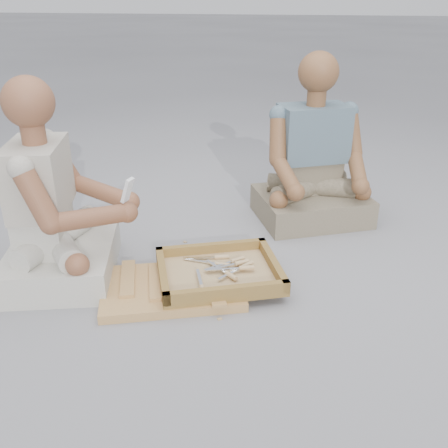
% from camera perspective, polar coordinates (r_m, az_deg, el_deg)
% --- Properties ---
extents(ground, '(60.00, 60.00, 0.00)m').
position_cam_1_polar(ground, '(2.21, 1.44, -9.63)').
color(ground, gray).
rests_on(ground, ground).
extents(carved_panel, '(0.74, 0.61, 0.04)m').
position_cam_1_polar(carved_panel, '(2.32, -5.96, -7.28)').
color(carved_panel, '#AB6B42').
rests_on(carved_panel, ground).
extents(tool_tray, '(0.68, 0.61, 0.07)m').
position_cam_1_polar(tool_tray, '(2.34, -0.59, -5.56)').
color(tool_tray, brown).
rests_on(tool_tray, carved_panel).
extents(chisel_0, '(0.14, 0.19, 0.02)m').
position_cam_1_polar(chisel_0, '(2.36, 2.27, -4.88)').
color(chisel_0, white).
rests_on(chisel_0, tool_tray).
extents(chisel_1, '(0.09, 0.21, 0.02)m').
position_cam_1_polar(chisel_1, '(2.18, -2.51, -7.33)').
color(chisel_1, white).
rests_on(chisel_1, tool_tray).
extents(chisel_2, '(0.17, 0.16, 0.02)m').
position_cam_1_polar(chisel_2, '(2.41, 1.11, -4.24)').
color(chisel_2, white).
rests_on(chisel_2, tool_tray).
extents(chisel_3, '(0.19, 0.14, 0.02)m').
position_cam_1_polar(chisel_3, '(2.38, 1.56, -4.51)').
color(chisel_3, white).
rests_on(chisel_3, tool_tray).
extents(chisel_4, '(0.22, 0.04, 0.02)m').
position_cam_1_polar(chisel_4, '(2.39, -0.70, -4.57)').
color(chisel_4, white).
rests_on(chisel_4, tool_tray).
extents(chisel_5, '(0.18, 0.16, 0.02)m').
position_cam_1_polar(chisel_5, '(2.29, 0.49, -5.72)').
color(chisel_5, white).
rests_on(chisel_5, tool_tray).
extents(chisel_6, '(0.22, 0.08, 0.02)m').
position_cam_1_polar(chisel_6, '(2.45, -0.79, -3.79)').
color(chisel_6, white).
rests_on(chisel_6, tool_tray).
extents(chisel_7, '(0.22, 0.08, 0.02)m').
position_cam_1_polar(chisel_7, '(2.33, 2.08, -5.05)').
color(chisel_7, white).
rests_on(chisel_7, tool_tray).
extents(wood_chip_0, '(0.02, 0.02, 0.00)m').
position_cam_1_polar(wood_chip_0, '(2.50, 3.08, -5.14)').
color(wood_chip_0, tan).
rests_on(wood_chip_0, ground).
extents(wood_chip_1, '(0.02, 0.02, 0.00)m').
position_cam_1_polar(wood_chip_1, '(2.20, -0.53, -9.70)').
color(wood_chip_1, tan).
rests_on(wood_chip_1, ground).
extents(wood_chip_2, '(0.02, 0.02, 0.00)m').
position_cam_1_polar(wood_chip_2, '(2.47, 1.89, -5.51)').
color(wood_chip_2, tan).
rests_on(wood_chip_2, ground).
extents(wood_chip_3, '(0.02, 0.02, 0.00)m').
position_cam_1_polar(wood_chip_3, '(2.14, -0.49, -10.80)').
color(wood_chip_3, tan).
rests_on(wood_chip_3, ground).
extents(wood_chip_4, '(0.02, 0.02, 0.00)m').
position_cam_1_polar(wood_chip_4, '(2.48, -8.15, -5.61)').
color(wood_chip_4, tan).
rests_on(wood_chip_4, ground).
extents(wood_chip_5, '(0.02, 0.02, 0.00)m').
position_cam_1_polar(wood_chip_5, '(2.30, 0.05, -8.08)').
color(wood_chip_5, tan).
rests_on(wood_chip_5, ground).
extents(wood_chip_6, '(0.02, 0.02, 0.00)m').
position_cam_1_polar(wood_chip_6, '(2.69, 3.94, -2.78)').
color(wood_chip_6, tan).
rests_on(wood_chip_6, ground).
extents(wood_chip_7, '(0.02, 0.02, 0.00)m').
position_cam_1_polar(wood_chip_7, '(2.62, 0.24, -3.59)').
color(wood_chip_7, tan).
rests_on(wood_chip_7, ground).
extents(wood_chip_8, '(0.02, 0.02, 0.00)m').
position_cam_1_polar(wood_chip_8, '(2.35, -0.02, -7.27)').
color(wood_chip_8, tan).
rests_on(wood_chip_8, ground).
extents(wood_chip_9, '(0.02, 0.02, 0.00)m').
position_cam_1_polar(wood_chip_9, '(2.30, 1.82, -8.03)').
color(wood_chip_9, tan).
rests_on(wood_chip_9, ground).
extents(wood_chip_10, '(0.02, 0.02, 0.00)m').
position_cam_1_polar(wood_chip_10, '(2.24, -8.06, -9.32)').
color(wood_chip_10, tan).
rests_on(wood_chip_10, ground).
extents(wood_chip_11, '(0.02, 0.02, 0.00)m').
position_cam_1_polar(wood_chip_11, '(2.76, -4.48, -2.05)').
color(wood_chip_11, tan).
rests_on(wood_chip_11, ground).
extents(wood_chip_12, '(0.02, 0.02, 0.00)m').
position_cam_1_polar(wood_chip_12, '(2.71, -0.01, -2.51)').
color(wood_chip_12, tan).
rests_on(wood_chip_12, ground).
extents(wood_chip_13, '(0.02, 0.02, 0.00)m').
position_cam_1_polar(wood_chip_13, '(2.72, 0.15, -2.47)').
color(wood_chip_13, tan).
rests_on(wood_chip_13, ground).
extents(wood_chip_14, '(0.02, 0.02, 0.00)m').
position_cam_1_polar(wood_chip_14, '(2.72, -1.30, -2.46)').
color(wood_chip_14, tan).
rests_on(wood_chip_14, ground).
extents(craftsman, '(0.70, 0.71, 0.95)m').
position_cam_1_polar(craftsman, '(2.44, -18.77, 1.11)').
color(craftsman, beige).
rests_on(craftsman, ground).
extents(companion, '(0.77, 0.70, 0.97)m').
position_cam_1_polar(companion, '(2.99, 10.15, 6.46)').
color(companion, '#80725C').
rests_on(companion, ground).
extents(mobile_phone, '(0.06, 0.06, 0.12)m').
position_cam_1_polar(mobile_phone, '(2.27, -10.98, 3.83)').
color(mobile_phone, white).
rests_on(mobile_phone, craftsman).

